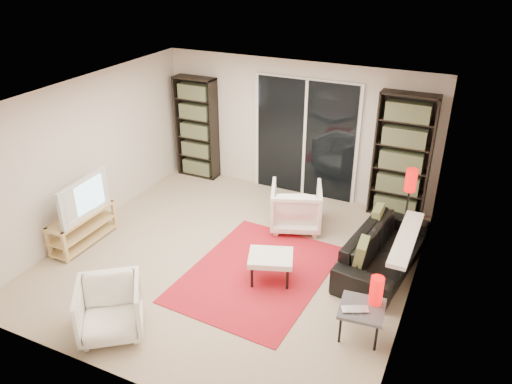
{
  "coord_description": "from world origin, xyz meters",
  "views": [
    {
      "loc": [
        2.91,
        -5.39,
        4.17
      ],
      "look_at": [
        0.25,
        0.3,
        1.0
      ],
      "focal_mm": 35.0,
      "sensor_mm": 36.0,
      "label": 1
    }
  ],
  "objects_px": {
    "tv_stand": "(83,228)",
    "sofa": "(384,250)",
    "bookshelf_left": "(197,128)",
    "floor_lamp": "(410,189)",
    "ottoman": "(271,259)",
    "armchair_front": "(110,309)",
    "bookshelf_right": "(402,157)",
    "side_table": "(362,310)",
    "armchair_back": "(296,207)"
  },
  "relations": [
    {
      "from": "bookshelf_left",
      "to": "ottoman",
      "type": "distance_m",
      "value": 3.77
    },
    {
      "from": "bookshelf_right",
      "to": "side_table",
      "type": "height_order",
      "value": "bookshelf_right"
    },
    {
      "from": "bookshelf_left",
      "to": "tv_stand",
      "type": "bearing_deg",
      "value": -95.88
    },
    {
      "from": "bookshelf_left",
      "to": "floor_lamp",
      "type": "height_order",
      "value": "bookshelf_left"
    },
    {
      "from": "bookshelf_right",
      "to": "floor_lamp",
      "type": "height_order",
      "value": "bookshelf_right"
    },
    {
      "from": "bookshelf_right",
      "to": "armchair_back",
      "type": "xyz_separation_m",
      "value": [
        -1.38,
        -1.1,
        -0.68
      ]
    },
    {
      "from": "bookshelf_right",
      "to": "floor_lamp",
      "type": "bearing_deg",
      "value": -72.05
    },
    {
      "from": "bookshelf_right",
      "to": "side_table",
      "type": "distance_m",
      "value": 3.19
    },
    {
      "from": "floor_lamp",
      "to": "bookshelf_right",
      "type": "bearing_deg",
      "value": 107.95
    },
    {
      "from": "ottoman",
      "to": "floor_lamp",
      "type": "distance_m",
      "value": 2.32
    },
    {
      "from": "ottoman",
      "to": "floor_lamp",
      "type": "bearing_deg",
      "value": 49.27
    },
    {
      "from": "ottoman",
      "to": "side_table",
      "type": "xyz_separation_m",
      "value": [
        1.38,
        -0.53,
        0.01
      ]
    },
    {
      "from": "bookshelf_right",
      "to": "sofa",
      "type": "bearing_deg",
      "value": -84.66
    },
    {
      "from": "armchair_front",
      "to": "bookshelf_right",
      "type": "bearing_deg",
      "value": 23.75
    },
    {
      "from": "ottoman",
      "to": "armchair_front",
      "type": "bearing_deg",
      "value": -126.95
    },
    {
      "from": "armchair_back",
      "to": "floor_lamp",
      "type": "relative_size",
      "value": 0.65
    },
    {
      "from": "bookshelf_right",
      "to": "ottoman",
      "type": "distance_m",
      "value": 2.92
    },
    {
      "from": "sofa",
      "to": "floor_lamp",
      "type": "relative_size",
      "value": 1.57
    },
    {
      "from": "sofa",
      "to": "armchair_back",
      "type": "distance_m",
      "value": 1.63
    },
    {
      "from": "tv_stand",
      "to": "ottoman",
      "type": "bearing_deg",
      "value": 6.43
    },
    {
      "from": "bookshelf_right",
      "to": "side_table",
      "type": "xyz_separation_m",
      "value": [
        0.2,
        -3.11,
        -0.69
      ]
    },
    {
      "from": "tv_stand",
      "to": "armchair_back",
      "type": "xyz_separation_m",
      "value": [
        2.77,
        1.82,
        0.1
      ]
    },
    {
      "from": "bookshelf_left",
      "to": "armchair_back",
      "type": "xyz_separation_m",
      "value": [
        2.47,
        -1.1,
        -0.61
      ]
    },
    {
      "from": "tv_stand",
      "to": "side_table",
      "type": "bearing_deg",
      "value": -2.53
    },
    {
      "from": "bookshelf_right",
      "to": "tv_stand",
      "type": "distance_m",
      "value": 5.13
    },
    {
      "from": "armchair_front",
      "to": "side_table",
      "type": "distance_m",
      "value": 2.93
    },
    {
      "from": "tv_stand",
      "to": "armchair_front",
      "type": "relative_size",
      "value": 1.56
    },
    {
      "from": "ottoman",
      "to": "bookshelf_right",
      "type": "bearing_deg",
      "value": 65.53
    },
    {
      "from": "ottoman",
      "to": "floor_lamp",
      "type": "height_order",
      "value": "floor_lamp"
    },
    {
      "from": "side_table",
      "to": "floor_lamp",
      "type": "relative_size",
      "value": 0.45
    },
    {
      "from": "floor_lamp",
      "to": "ottoman",
      "type": "bearing_deg",
      "value": -130.73
    },
    {
      "from": "armchair_front",
      "to": "bookshelf_left",
      "type": "bearing_deg",
      "value": 71.37
    },
    {
      "from": "side_table",
      "to": "floor_lamp",
      "type": "xyz_separation_m",
      "value": [
        0.08,
        2.23,
        0.58
      ]
    },
    {
      "from": "tv_stand",
      "to": "sofa",
      "type": "height_order",
      "value": "sofa"
    },
    {
      "from": "armchair_back",
      "to": "tv_stand",
      "type": "bearing_deg",
      "value": 12.71
    },
    {
      "from": "armchair_back",
      "to": "ottoman",
      "type": "distance_m",
      "value": 1.5
    },
    {
      "from": "armchair_back",
      "to": "side_table",
      "type": "bearing_deg",
      "value": 107.53
    },
    {
      "from": "bookshelf_left",
      "to": "side_table",
      "type": "bearing_deg",
      "value": -37.5
    },
    {
      "from": "sofa",
      "to": "tv_stand",
      "type": "bearing_deg",
      "value": 114.21
    },
    {
      "from": "side_table",
      "to": "tv_stand",
      "type": "bearing_deg",
      "value": 177.47
    },
    {
      "from": "bookshelf_left",
      "to": "tv_stand",
      "type": "xyz_separation_m",
      "value": [
        -0.3,
        -2.92,
        -0.71
      ]
    },
    {
      "from": "bookshelf_left",
      "to": "ottoman",
      "type": "height_order",
      "value": "bookshelf_left"
    },
    {
      "from": "armchair_front",
      "to": "side_table",
      "type": "bearing_deg",
      "value": -12.33
    },
    {
      "from": "bookshelf_left",
      "to": "sofa",
      "type": "distance_m",
      "value": 4.38
    },
    {
      "from": "bookshelf_left",
      "to": "armchair_back",
      "type": "relative_size",
      "value": 2.41
    },
    {
      "from": "bookshelf_left",
      "to": "side_table",
      "type": "xyz_separation_m",
      "value": [
        4.05,
        -3.11,
        -0.62
      ]
    },
    {
      "from": "armchair_back",
      "to": "ottoman",
      "type": "bearing_deg",
      "value": 77.24
    },
    {
      "from": "armchair_front",
      "to": "ottoman",
      "type": "relative_size",
      "value": 1.03
    },
    {
      "from": "tv_stand",
      "to": "ottoman",
      "type": "height_order",
      "value": "tv_stand"
    },
    {
      "from": "bookshelf_left",
      "to": "floor_lamp",
      "type": "distance_m",
      "value": 4.23
    }
  ]
}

